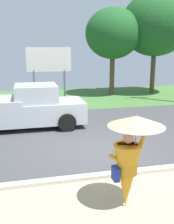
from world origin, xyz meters
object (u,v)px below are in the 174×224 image
Objects in this scene: monk_pedestrian at (130,156)px; pickup_truck at (26,108)px; roadside_billboard at (49,64)px; tree_left_far at (113,34)px; tree_right_mid at (156,24)px.

pickup_truck is at bearing 124.35° from monk_pedestrian.
roadside_billboard reaches higher than monk_pedestrian.
pickup_truck is 0.82× the size of tree_left_far.
tree_left_far is at bearing -179.02° from tree_right_mid.
tree_right_mid is (7.65, 13.96, 4.00)m from monk_pedestrian.
monk_pedestrian is 16.41m from tree_right_mid.
tree_left_far is at bearing 42.85° from pickup_truck.
roadside_billboard is 0.55× the size of tree_left_far.
tree_right_mid is at bearing 0.98° from tree_left_far.
tree_right_mid is at bearing 78.00° from monk_pedestrian.
tree_left_far is at bearing 89.61° from monk_pedestrian.
roadside_billboard is at bearing -147.63° from tree_left_far.
tree_left_far is 3.44m from tree_right_mid.
tree_right_mid is at bearing 31.10° from pickup_truck.
monk_pedestrian is 10.86m from roadside_billboard.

